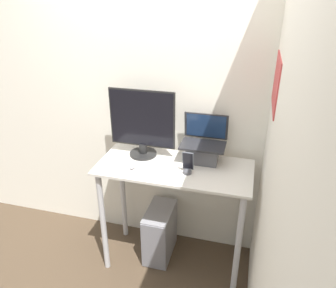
{
  "coord_description": "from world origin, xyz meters",
  "views": [
    {
      "loc": [
        0.51,
        -1.81,
        2.16
      ],
      "look_at": [
        -0.05,
        0.26,
        1.12
      ],
      "focal_mm": 35.0,
      "sensor_mm": 36.0,
      "label": 1
    }
  ],
  "objects_px": {
    "laptop": "(203,149)",
    "keyboard": "(158,171)",
    "computer_tower": "(160,232)",
    "cell_phone": "(188,166)",
    "mouse": "(132,167)",
    "monitor": "(142,126)"
  },
  "relations": [
    {
      "from": "laptop",
      "to": "keyboard",
      "type": "height_order",
      "value": "laptop"
    },
    {
      "from": "monitor",
      "to": "cell_phone",
      "type": "relative_size",
      "value": 3.16
    },
    {
      "from": "mouse",
      "to": "computer_tower",
      "type": "xyz_separation_m",
      "value": [
        0.15,
        0.17,
        -0.72
      ]
    },
    {
      "from": "monitor",
      "to": "keyboard",
      "type": "height_order",
      "value": "monitor"
    },
    {
      "from": "monitor",
      "to": "cell_phone",
      "type": "xyz_separation_m",
      "value": [
        0.4,
        -0.18,
        -0.19
      ]
    },
    {
      "from": "mouse",
      "to": "computer_tower",
      "type": "distance_m",
      "value": 0.76
    },
    {
      "from": "laptop",
      "to": "cell_phone",
      "type": "distance_m",
      "value": 0.22
    },
    {
      "from": "computer_tower",
      "to": "laptop",
      "type": "bearing_deg",
      "value": 14.47
    },
    {
      "from": "keyboard",
      "to": "computer_tower",
      "type": "distance_m",
      "value": 0.74
    },
    {
      "from": "monitor",
      "to": "keyboard",
      "type": "xyz_separation_m",
      "value": [
        0.19,
        -0.23,
        -0.24
      ]
    },
    {
      "from": "laptop",
      "to": "monitor",
      "type": "bearing_deg",
      "value": -177.24
    },
    {
      "from": "laptop",
      "to": "keyboard",
      "type": "distance_m",
      "value": 0.39
    },
    {
      "from": "laptop",
      "to": "cell_phone",
      "type": "xyz_separation_m",
      "value": [
        -0.07,
        -0.21,
        -0.04
      ]
    },
    {
      "from": "monitor",
      "to": "cell_phone",
      "type": "bearing_deg",
      "value": -24.77
    },
    {
      "from": "keyboard",
      "to": "cell_phone",
      "type": "distance_m",
      "value": 0.22
    },
    {
      "from": "laptop",
      "to": "keyboard",
      "type": "xyz_separation_m",
      "value": [
        -0.29,
        -0.25,
        -0.09
      ]
    },
    {
      "from": "monitor",
      "to": "computer_tower",
      "type": "xyz_separation_m",
      "value": [
        0.15,
        -0.06,
        -0.96
      ]
    },
    {
      "from": "monitor",
      "to": "keyboard",
      "type": "bearing_deg",
      "value": -50.66
    },
    {
      "from": "keyboard",
      "to": "cell_phone",
      "type": "bearing_deg",
      "value": 11.8
    },
    {
      "from": "keyboard",
      "to": "computer_tower",
      "type": "xyz_separation_m",
      "value": [
        -0.04,
        0.17,
        -0.72
      ]
    },
    {
      "from": "cell_phone",
      "to": "computer_tower",
      "type": "xyz_separation_m",
      "value": [
        -0.25,
        0.12,
        -0.77
      ]
    },
    {
      "from": "monitor",
      "to": "keyboard",
      "type": "relative_size",
      "value": 1.77
    }
  ]
}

